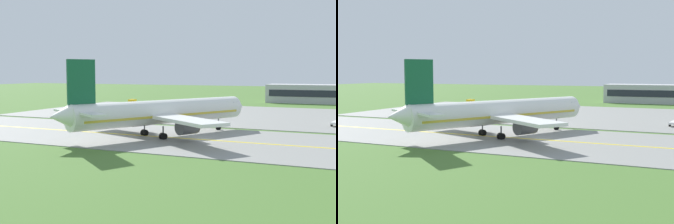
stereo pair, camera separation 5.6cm
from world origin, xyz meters
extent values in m
plane|color=#47702D|center=(0.00, 0.00, 0.00)|extent=(500.00, 500.00, 0.00)
cube|color=gray|center=(0.00, 0.00, 0.05)|extent=(240.00, 28.00, 0.10)
cube|color=gray|center=(10.00, 42.00, 0.05)|extent=(140.00, 52.00, 0.10)
cube|color=yellow|center=(0.00, 0.00, 0.11)|extent=(220.00, 0.60, 0.01)
cylinder|color=white|center=(-7.00, 0.87, 4.20)|extent=(19.30, 31.98, 4.00)
cone|color=white|center=(1.44, 17.00, 4.20)|extent=(4.57, 4.07, 3.80)
cone|color=white|center=(-15.53, -15.43, 4.60)|extent=(4.50, 4.41, 3.40)
cube|color=gold|center=(-7.00, 0.87, 3.70)|extent=(18.11, 29.61, 0.36)
cube|color=#1E232D|center=(0.42, 15.05, 4.90)|extent=(3.85, 3.17, 0.70)
cube|color=white|center=(-15.55, 2.86, 3.70)|extent=(15.74, 9.56, 0.50)
cylinder|color=#47474C|center=(-12.85, 3.71, 2.30)|extent=(3.61, 4.08, 2.30)
cylinder|color=black|center=(-12.11, 5.13, 2.30)|extent=(1.98, 1.19, 2.10)
cube|color=white|center=(-0.49, -5.02, 3.70)|extent=(14.99, 12.64, 0.50)
cylinder|color=#47474C|center=(-1.33, -2.32, 2.30)|extent=(3.61, 4.08, 2.30)
cylinder|color=black|center=(-0.59, -0.90, 2.30)|extent=(1.98, 1.19, 2.10)
cube|color=#145938|center=(-13.95, -12.42, 9.45)|extent=(2.39, 4.08, 6.50)
cube|color=white|center=(-16.88, -11.11, 5.00)|extent=(6.46, 4.44, 0.30)
cube|color=white|center=(-11.21, -14.08, 5.00)|extent=(6.33, 5.32, 0.30)
cylinder|color=slate|center=(-0.97, 12.39, 1.38)|extent=(0.24, 0.24, 1.65)
cylinder|color=black|center=(-0.97, 12.39, 0.55)|extent=(0.82, 1.14, 1.10)
cylinder|color=slate|center=(-10.23, 0.31, 1.38)|extent=(0.24, 0.24, 1.65)
cylinder|color=black|center=(-10.47, 0.43, 0.55)|extent=(0.82, 1.14, 1.10)
cylinder|color=black|center=(-9.99, 0.18, 0.55)|extent=(0.82, 1.14, 1.10)
cylinder|color=slate|center=(-5.62, -2.10, 1.38)|extent=(0.24, 0.24, 1.65)
cylinder|color=black|center=(-5.87, -1.98, 0.55)|extent=(0.82, 1.14, 1.10)
cylinder|color=black|center=(-5.38, -2.23, 0.55)|extent=(0.82, 1.14, 1.10)
cylinder|color=black|center=(17.95, 26.50, 0.45)|extent=(0.44, 0.94, 0.90)
cube|color=yellow|center=(-40.88, 51.82, 1.50)|extent=(2.14, 2.30, 1.80)
cube|color=#1E232D|center=(-41.63, 51.97, 1.81)|extent=(0.46, 1.83, 0.81)
cube|color=yellow|center=(-37.73, 51.23, 0.80)|extent=(4.91, 2.92, 0.40)
cylinder|color=orange|center=(-40.88, 51.82, 2.50)|extent=(0.20, 0.20, 0.18)
cylinder|color=black|center=(-41.06, 50.84, 0.45)|extent=(0.94, 0.46, 0.90)
cylinder|color=black|center=(-40.69, 52.81, 0.45)|extent=(0.94, 0.46, 0.90)
cylinder|color=black|center=(-37.03, 50.02, 0.45)|extent=(0.94, 0.46, 0.90)
cylinder|color=black|center=(-36.63, 52.08, 0.45)|extent=(0.94, 0.46, 0.90)
cube|color=red|center=(-21.76, 26.04, 1.50)|extent=(2.50, 2.38, 1.80)
cube|color=#1E232D|center=(-21.50, 26.76, 1.81)|extent=(1.77, 0.75, 0.81)
cube|color=red|center=(-22.80, 23.23, 1.60)|extent=(3.42, 4.67, 2.00)
cylinder|color=orange|center=(-21.76, 26.04, 2.50)|extent=(0.20, 0.20, 0.18)
cylinder|color=black|center=(-22.70, 26.39, 0.45)|extent=(0.59, 0.95, 0.90)
cylinder|color=black|center=(-20.82, 25.70, 0.45)|extent=(0.59, 0.95, 0.90)
cylinder|color=black|center=(-24.07, 22.80, 0.45)|extent=(0.59, 0.95, 0.90)
cylinder|color=black|center=(-22.10, 22.08, 0.45)|extent=(0.59, 0.95, 0.90)
camera|label=1|loc=(23.66, -65.54, 11.05)|focal=47.03mm
camera|label=2|loc=(23.71, -65.51, 11.05)|focal=47.03mm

